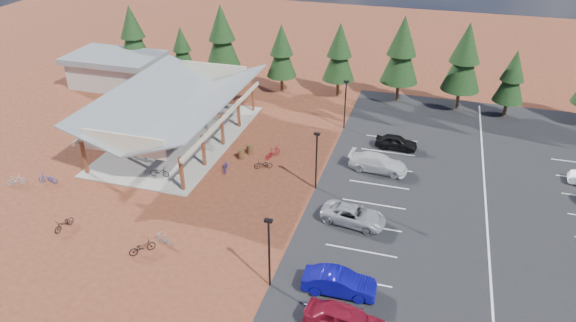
% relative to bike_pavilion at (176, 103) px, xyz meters
% --- Properties ---
extents(ground, '(140.00, 140.00, 0.00)m').
position_rel_bike_pavilion_xyz_m(ground, '(10.00, -7.00, -3.82)').
color(ground, '#5B2518').
rests_on(ground, ground).
extents(asphalt_lot, '(27.00, 44.00, 0.04)m').
position_rel_bike_pavilion_xyz_m(asphalt_lot, '(28.50, -4.00, -3.80)').
color(asphalt_lot, black).
rests_on(asphalt_lot, ground).
extents(concrete_pad, '(10.60, 18.60, 0.10)m').
position_rel_bike_pavilion_xyz_m(concrete_pad, '(0.00, 0.00, -3.77)').
color(concrete_pad, gray).
rests_on(concrete_pad, ground).
extents(bike_pavilion, '(11.65, 19.40, 4.97)m').
position_rel_bike_pavilion_xyz_m(bike_pavilion, '(0.00, 0.00, 0.00)').
color(bike_pavilion, brown).
rests_on(bike_pavilion, concrete_pad).
extents(outbuilding, '(11.00, 7.00, 3.90)m').
position_rel_bike_pavilion_xyz_m(outbuilding, '(-14.00, 11.00, -1.80)').
color(outbuilding, '#ADA593').
rests_on(outbuilding, ground).
extents(lamp_post_0, '(0.50, 0.25, 5.14)m').
position_rel_bike_pavilion_xyz_m(lamp_post_0, '(15.00, -17.00, -0.85)').
color(lamp_post_0, black).
rests_on(lamp_post_0, ground).
extents(lamp_post_1, '(0.50, 0.25, 5.14)m').
position_rel_bike_pavilion_xyz_m(lamp_post_1, '(15.00, -5.00, -0.85)').
color(lamp_post_1, black).
rests_on(lamp_post_1, ground).
extents(lamp_post_2, '(0.50, 0.25, 5.14)m').
position_rel_bike_pavilion_xyz_m(lamp_post_2, '(15.00, 7.00, -0.85)').
color(lamp_post_2, black).
rests_on(lamp_post_2, ground).
extents(trash_bin_0, '(0.60, 0.60, 0.90)m').
position_rel_bike_pavilion_xyz_m(trash_bin_0, '(7.25, -2.00, -3.37)').
color(trash_bin_0, '#51361D').
rests_on(trash_bin_0, ground).
extents(trash_bin_1, '(0.60, 0.60, 0.90)m').
position_rel_bike_pavilion_xyz_m(trash_bin_1, '(7.70, -0.89, -3.37)').
color(trash_bin_1, '#51361D').
rests_on(trash_bin_1, ground).
extents(pine_0, '(3.89, 3.89, 9.07)m').
position_rel_bike_pavilion_xyz_m(pine_0, '(-13.32, 14.54, 1.72)').
color(pine_0, '#382314').
rests_on(pine_0, ground).
extents(pine_1, '(2.91, 2.91, 6.77)m').
position_rel_bike_pavilion_xyz_m(pine_1, '(-7.01, 15.04, 0.31)').
color(pine_1, '#382314').
rests_on(pine_1, ground).
extents(pine_2, '(4.15, 4.15, 9.67)m').
position_rel_bike_pavilion_xyz_m(pine_2, '(-1.81, 15.57, 2.08)').
color(pine_2, '#382314').
rests_on(pine_2, ground).
extents(pine_3, '(3.48, 3.48, 8.12)m').
position_rel_bike_pavilion_xyz_m(pine_3, '(5.89, 14.86, 1.13)').
color(pine_3, '#382314').
rests_on(pine_3, ground).
extents(pine_4, '(3.71, 3.71, 8.64)m').
position_rel_bike_pavilion_xyz_m(pine_4, '(12.56, 15.34, 1.45)').
color(pine_4, '#382314').
rests_on(pine_4, ground).
extents(pine_5, '(4.20, 4.20, 9.78)m').
position_rel_bike_pavilion_xyz_m(pine_5, '(19.37, 15.79, 2.15)').
color(pine_5, '#382314').
rests_on(pine_5, ground).
extents(pine_6, '(4.15, 4.15, 9.66)m').
position_rel_bike_pavilion_xyz_m(pine_6, '(25.97, 15.39, 2.08)').
color(pine_6, '#382314').
rests_on(pine_6, ground).
extents(pine_7, '(3.15, 3.15, 7.34)m').
position_rel_bike_pavilion_xyz_m(pine_7, '(30.93, 14.84, 0.65)').
color(pine_7, '#382314').
rests_on(pine_7, ground).
extents(bike_0, '(1.63, 0.58, 0.85)m').
position_rel_bike_pavilion_xyz_m(bike_0, '(-1.60, -4.74, -3.30)').
color(bike_0, black).
rests_on(bike_0, concrete_pad).
extents(bike_1, '(1.55, 0.51, 0.92)m').
position_rel_bike_pavilion_xyz_m(bike_1, '(-0.85, -0.93, -3.26)').
color(bike_1, '#93979B').
rests_on(bike_1, concrete_pad).
extents(bike_2, '(1.89, 0.76, 0.97)m').
position_rel_bike_pavilion_xyz_m(bike_2, '(-1.18, 2.28, -3.24)').
color(bike_2, navy).
rests_on(bike_2, concrete_pad).
extents(bike_3, '(1.79, 0.76, 1.04)m').
position_rel_bike_pavilion_xyz_m(bike_3, '(-3.66, 5.70, -3.20)').
color(bike_3, maroon).
rests_on(bike_3, concrete_pad).
extents(bike_4, '(1.77, 0.82, 0.89)m').
position_rel_bike_pavilion_xyz_m(bike_4, '(1.75, -7.15, -3.28)').
color(bike_4, black).
rests_on(bike_4, concrete_pad).
extents(bike_5, '(1.59, 0.69, 0.93)m').
position_rel_bike_pavilion_xyz_m(bike_5, '(3.66, -1.72, -3.26)').
color(bike_5, gray).
rests_on(bike_5, concrete_pad).
extents(bike_6, '(1.61, 1.00, 0.80)m').
position_rel_bike_pavilion_xyz_m(bike_6, '(0.95, 3.05, -3.33)').
color(bike_6, navy).
rests_on(bike_6, concrete_pad).
extents(bike_7, '(1.65, 0.54, 0.98)m').
position_rel_bike_pavilion_xyz_m(bike_7, '(1.41, 5.43, -3.23)').
color(bike_7, '#A0260C').
rests_on(bike_7, concrete_pad).
extents(bike_8, '(0.86, 1.83, 0.92)m').
position_rel_bike_pavilion_xyz_m(bike_8, '(-1.35, -15.71, -3.36)').
color(bike_8, black).
rests_on(bike_8, ground).
extents(bike_9, '(1.42, 1.24, 0.89)m').
position_rel_bike_pavilion_xyz_m(bike_9, '(-9.19, -11.68, -3.38)').
color(bike_9, gray).
rests_on(bike_9, ground).
extents(bike_10, '(1.83, 0.88, 0.92)m').
position_rel_bike_pavilion_xyz_m(bike_10, '(-6.80, -10.70, -3.36)').
color(bike_10, navy).
rests_on(bike_10, ground).
extents(bike_12, '(1.74, 1.85, 0.99)m').
position_rel_bike_pavilion_xyz_m(bike_12, '(5.58, -16.48, -3.33)').
color(bike_12, black).
rests_on(bike_12, ground).
extents(bike_13, '(1.55, 0.71, 0.90)m').
position_rel_bike_pavilion_xyz_m(bike_13, '(6.49, -15.19, -3.38)').
color(bike_13, gray).
rests_on(bike_13, ground).
extents(bike_14, '(1.15, 1.83, 0.91)m').
position_rel_bike_pavilion_xyz_m(bike_14, '(6.78, -4.51, -3.37)').
color(bike_14, navy).
rests_on(bike_14, ground).
extents(bike_15, '(1.29, 1.88, 1.11)m').
position_rel_bike_pavilion_xyz_m(bike_15, '(10.00, -1.03, -3.27)').
color(bike_15, maroon).
rests_on(bike_15, ground).
extents(bike_16, '(1.73, 1.17, 0.86)m').
position_rel_bike_pavilion_xyz_m(bike_16, '(9.78, -3.19, -3.39)').
color(bike_16, black).
rests_on(bike_16, ground).
extents(car_0, '(5.09, 2.52, 1.67)m').
position_rel_bike_pavilion_xyz_m(car_0, '(20.38, -19.33, -2.95)').
color(car_0, maroon).
rests_on(car_0, asphalt_lot).
extents(car_1, '(4.65, 1.80, 1.51)m').
position_rel_bike_pavilion_xyz_m(car_1, '(19.32, -16.35, -3.03)').
color(car_1, '#0A0981').
rests_on(car_1, asphalt_lot).
extents(car_2, '(5.09, 2.84, 1.34)m').
position_rel_bike_pavilion_xyz_m(car_2, '(18.87, -8.90, -3.11)').
color(car_2, '#9C9CA3').
rests_on(car_2, asphalt_lot).
extents(car_3, '(5.25, 2.46, 1.48)m').
position_rel_bike_pavilion_xyz_m(car_3, '(19.53, -0.63, -3.04)').
color(car_3, silver).
rests_on(car_3, asphalt_lot).
extents(car_4, '(3.92, 1.61, 1.33)m').
position_rel_bike_pavilion_xyz_m(car_4, '(20.60, 4.01, -3.12)').
color(car_4, black).
rests_on(car_4, asphalt_lot).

